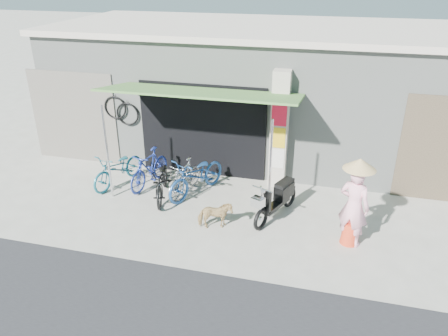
% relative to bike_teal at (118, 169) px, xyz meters
% --- Properties ---
extents(ground, '(80.00, 80.00, 0.00)m').
position_rel_bike_teal_xyz_m(ground, '(3.12, -1.40, -0.45)').
color(ground, '#ACA89B').
rests_on(ground, ground).
extents(bicycle_shop, '(12.30, 5.30, 3.66)m').
position_rel_bike_teal_xyz_m(bicycle_shop, '(3.12, 3.69, 1.38)').
color(bicycle_shop, '#959A92').
rests_on(bicycle_shop, ground).
extents(shop_pillar, '(0.42, 0.44, 3.00)m').
position_rel_bike_teal_xyz_m(shop_pillar, '(3.97, 1.04, 1.04)').
color(shop_pillar, '#B9AF9E').
rests_on(shop_pillar, ground).
extents(awning, '(4.60, 1.88, 2.72)m').
position_rel_bike_teal_xyz_m(awning, '(2.22, 0.22, 2.06)').
color(awning, '#436F32').
rests_on(awning, ground).
extents(neighbour_left, '(2.60, 0.06, 2.60)m').
position_rel_bike_teal_xyz_m(neighbour_left, '(-1.88, 1.19, 0.85)').
color(neighbour_left, '#6B665B').
rests_on(neighbour_left, ground).
extents(bike_teal, '(1.07, 1.83, 0.91)m').
position_rel_bike_teal_xyz_m(bike_teal, '(0.00, 0.00, 0.00)').
color(bike_teal, '#1A6578').
rests_on(bike_teal, ground).
extents(bike_blue, '(0.77, 1.69, 0.98)m').
position_rel_bike_teal_xyz_m(bike_blue, '(0.80, 0.14, 0.04)').
color(bike_blue, '#213498').
rests_on(bike_blue, ground).
extents(bike_black, '(1.06, 1.85, 0.92)m').
position_rel_bike_teal_xyz_m(bike_black, '(1.36, -0.36, 0.01)').
color(bike_black, black).
rests_on(bike_black, ground).
extents(bike_silver, '(0.73, 1.57, 0.91)m').
position_rel_bike_teal_xyz_m(bike_silver, '(1.83, -0.06, -0.00)').
color(bike_silver, '#A4A5A9').
rests_on(bike_silver, ground).
extents(bike_navy, '(1.40, 2.03, 1.01)m').
position_rel_bike_teal_xyz_m(bike_navy, '(2.13, 0.01, 0.05)').
color(bike_navy, '#1E4A8A').
rests_on(bike_navy, ground).
extents(street_dog, '(0.82, 0.58, 0.63)m').
position_rel_bike_teal_xyz_m(street_dog, '(2.98, -1.38, -0.14)').
color(street_dog, tan).
rests_on(street_dog, ground).
extents(moped, '(0.85, 1.68, 1.00)m').
position_rel_bike_teal_xyz_m(moped, '(4.21, -0.57, 0.00)').
color(moped, black).
rests_on(moped, ground).
extents(nun, '(0.75, 0.64, 1.91)m').
position_rel_bike_teal_xyz_m(nun, '(5.81, -1.22, 0.48)').
color(nun, '#FFABC0').
rests_on(nun, ground).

